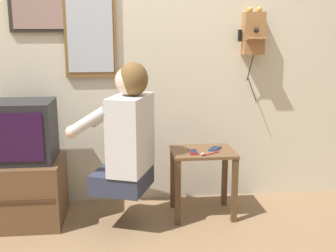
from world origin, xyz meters
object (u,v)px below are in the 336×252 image
at_px(cell_phone_spare, 215,149).
at_px(framed_picture, 38,6).
at_px(television, 20,131).
at_px(cell_phone_held, 193,152).
at_px(wall_phone_antique, 253,33).
at_px(wall_mirror, 90,26).
at_px(toothbrush, 209,154).
at_px(person, 127,133).

bearing_deg(cell_phone_spare, framed_picture, -159.52).
relative_size(television, cell_phone_held, 3.82).
height_order(framed_picture, cell_phone_held, framed_picture).
xyz_separation_m(framed_picture, cell_phone_held, (1.12, -0.38, -1.05)).
xyz_separation_m(framed_picture, cell_phone_spare, (1.30, -0.32, -1.05)).
relative_size(television, wall_phone_antique, 0.64).
relative_size(wall_phone_antique, cell_phone_held, 5.95).
xyz_separation_m(wall_phone_antique, wall_mirror, (-1.26, 0.04, 0.05)).
distance_m(wall_phone_antique, toothbrush, 1.03).
height_order(person, cell_phone_held, person).
distance_m(cell_phone_spare, toothbrush, 0.14).
bearing_deg(person, cell_phone_spare, -55.74).
bearing_deg(cell_phone_held, toothbrush, -29.94).
bearing_deg(wall_phone_antique, wall_mirror, 178.13).
xyz_separation_m(person, framed_picture, (-0.64, 0.48, 0.87)).
bearing_deg(framed_picture, person, -36.94).
bearing_deg(toothbrush, framed_picture, 37.72).
bearing_deg(television, wall_mirror, 31.86).
bearing_deg(framed_picture, wall_mirror, -0.48).
relative_size(wall_phone_antique, wall_mirror, 0.96).
height_order(cell_phone_spare, toothbrush, toothbrush).
distance_m(framed_picture, cell_phone_spare, 1.70).
height_order(wall_phone_antique, framed_picture, framed_picture).
height_order(person, framed_picture, framed_picture).
relative_size(television, cell_phone_spare, 3.49).
relative_size(person, toothbrush, 5.80).
bearing_deg(cell_phone_held, cell_phone_spare, 20.17).
bearing_deg(wall_mirror, toothbrush, -27.32).
bearing_deg(framed_picture, wall_phone_antique, -1.55).
height_order(person, television, person).
xyz_separation_m(cell_phone_spare, toothbrush, (-0.07, -0.13, 0.00)).
xyz_separation_m(wall_mirror, cell_phone_held, (0.75, -0.38, -0.91)).
bearing_deg(framed_picture, cell_phone_spare, -13.77).
distance_m(person, cell_phone_held, 0.52).
bearing_deg(person, wall_phone_antique, -46.02).
bearing_deg(wall_phone_antique, toothbrush, -135.93).
bearing_deg(cell_phone_held, television, 177.12).
relative_size(framed_picture, wall_mirror, 0.57).
distance_m(wall_phone_antique, cell_phone_held, 1.05).
bearing_deg(wall_mirror, television, -148.14).
xyz_separation_m(wall_mirror, cell_phone_spare, (0.92, -0.31, -0.91)).
distance_m(wall_mirror, cell_phone_held, 1.23).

